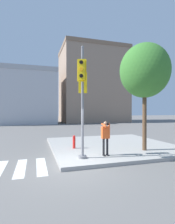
{
  "coord_description": "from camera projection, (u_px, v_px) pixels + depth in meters",
  "views": [
    {
      "loc": [
        -1.47,
        -7.37,
        2.41
      ],
      "look_at": [
        0.98,
        0.74,
        2.37
      ],
      "focal_mm": 28.0,
      "sensor_mm": 36.0,
      "label": 1
    }
  ],
  "objects": [
    {
      "name": "traffic_signal_pole",
      "position": [
        82.0,
        90.0,
        8.29
      ],
      "size": [
        0.64,
        1.13,
        5.34
      ],
      "color": "slate",
      "rests_on": "sidewalk_corner"
    },
    {
      "name": "person_photographer",
      "position": [
        106.0,
        135.0,
        8.79
      ],
      "size": [
        0.5,
        0.53,
        1.72
      ],
      "color": "black",
      "rests_on": "sidewalk_corner"
    },
    {
      "name": "sidewalk_corner",
      "position": [
        111.0,
        145.0,
        11.85
      ],
      "size": [
        8.0,
        8.0,
        0.18
      ],
      "color": "#9E9B96",
      "rests_on": "ground_plane"
    },
    {
      "name": "building_left",
      "position": [
        15.0,
        97.0,
        33.32
      ],
      "size": [
        15.38,
        8.55,
        10.4
      ],
      "color": "#BCBCC1",
      "rests_on": "ground_plane"
    },
    {
      "name": "ground_plane",
      "position": [
        71.0,
        167.0,
        7.49
      ],
      "size": [
        160.0,
        160.0,
        0.0
      ],
      "primitive_type": "plane",
      "color": "slate"
    },
    {
      "name": "street_tree",
      "position": [
        145.0,
        71.0,
        9.99
      ],
      "size": [
        2.82,
        2.82,
        6.1
      ],
      "color": "brown",
      "rests_on": "sidewalk_corner"
    },
    {
      "name": "building_right",
      "position": [
        92.0,
        86.0,
        40.79
      ],
      "size": [
        14.35,
        11.61,
        16.81
      ],
      "color": "gray",
      "rests_on": "ground_plane"
    },
    {
      "name": "fire_hydrant",
      "position": [
        74.0,
        142.0,
        10.49
      ],
      "size": [
        0.17,
        0.23,
        0.78
      ],
      "color": "red",
      "rests_on": "sidewalk_corner"
    }
  ]
}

